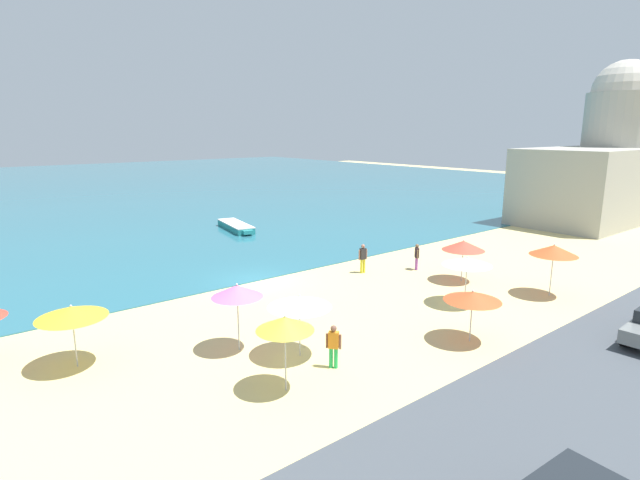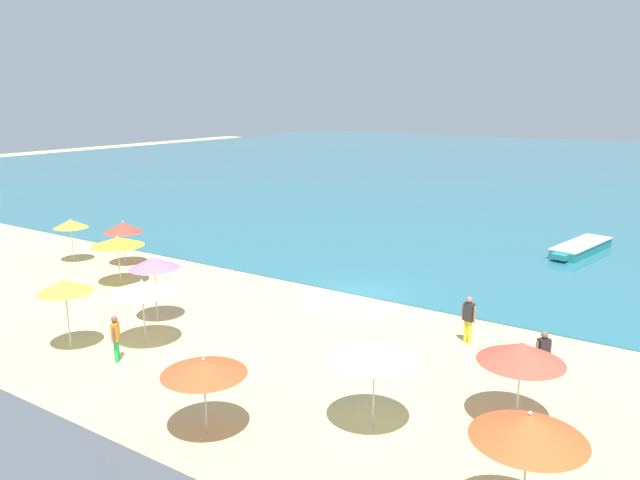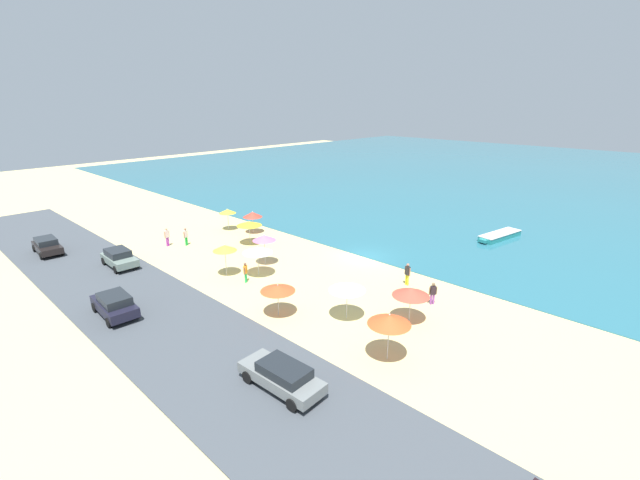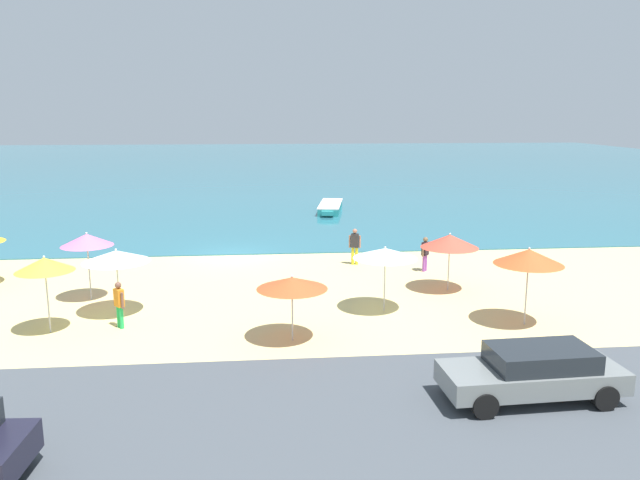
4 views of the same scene
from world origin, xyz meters
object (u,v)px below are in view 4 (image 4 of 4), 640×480
at_px(beach_umbrella_3, 44,265).
at_px(bather_4, 355,244).
at_px(beach_umbrella_8, 292,283).
at_px(beach_umbrella_9, 529,257).
at_px(beach_umbrella_6, 116,256).
at_px(beach_umbrella_0, 87,240).
at_px(beach_umbrella_1, 385,253).
at_px(bather_3, 425,252).
at_px(parked_car_1, 534,372).
at_px(skiff_nearshore, 330,207).
at_px(bather_1, 119,302).
at_px(beach_umbrella_7, 450,241).

height_order(beach_umbrella_3, bather_4, beach_umbrella_3).
distance_m(beach_umbrella_8, beach_umbrella_9, 8.10).
bearing_deg(beach_umbrella_6, beach_umbrella_0, 128.13).
height_order(beach_umbrella_1, bather_3, beach_umbrella_1).
distance_m(beach_umbrella_3, beach_umbrella_6, 2.57).
bearing_deg(bather_3, parked_car_1, -92.85).
relative_size(bather_3, skiff_nearshore, 0.27).
bearing_deg(beach_umbrella_9, skiff_nearshore, 99.03).
xyz_separation_m(bather_4, parked_car_1, (2.37, -14.69, -0.19)).
bearing_deg(skiff_nearshore, beach_umbrella_0, -119.39).
bearing_deg(parked_car_1, beach_umbrella_6, 145.90).
bearing_deg(beach_umbrella_8, bather_1, 163.44).
relative_size(beach_umbrella_6, beach_umbrella_9, 0.89).
bearing_deg(parked_car_1, bather_1, 150.46).
bearing_deg(parked_car_1, beach_umbrella_3, 155.37).
relative_size(beach_umbrella_1, bather_3, 1.52).
xyz_separation_m(beach_umbrella_1, beach_umbrella_9, (4.54, -1.94, 0.22)).
xyz_separation_m(beach_umbrella_3, bather_3, (14.49, 6.80, -1.43)).
relative_size(beach_umbrella_9, bather_4, 1.56).
relative_size(beach_umbrella_0, beach_umbrella_3, 1.02).
xyz_separation_m(beach_umbrella_1, beach_umbrella_6, (-9.63, 0.51, -0.02)).
bearing_deg(beach_umbrella_0, beach_umbrella_6, -51.87).
bearing_deg(beach_umbrella_8, skiff_nearshore, 81.09).
height_order(beach_umbrella_0, bather_1, beach_umbrella_0).
bearing_deg(beach_umbrella_3, beach_umbrella_6, 42.98).
bearing_deg(bather_4, beach_umbrella_6, -145.45).
height_order(beach_umbrella_1, bather_1, beach_umbrella_1).
distance_m(beach_umbrella_0, skiff_nearshore, 23.88).
height_order(beach_umbrella_9, bather_4, beach_umbrella_9).
bearing_deg(beach_umbrella_1, beach_umbrella_9, -23.19).
height_order(bather_1, bather_3, bather_1).
xyz_separation_m(beach_umbrella_1, beach_umbrella_8, (-3.51, -2.72, -0.27)).
bearing_deg(beach_umbrella_3, bather_1, 5.89).
xyz_separation_m(beach_umbrella_6, beach_umbrella_8, (6.11, -3.23, -0.25)).
distance_m(beach_umbrella_0, bather_3, 14.53).
bearing_deg(beach_umbrella_7, beach_umbrella_6, -171.49).
bearing_deg(beach_umbrella_3, beach_umbrella_8, -10.50).
xyz_separation_m(beach_umbrella_7, bather_3, (-0.15, 3.14, -1.16)).
height_order(beach_umbrella_0, beach_umbrella_3, beach_umbrella_0).
height_order(beach_umbrella_7, bather_4, beach_umbrella_7).
bearing_deg(bather_4, skiff_nearshore, 87.90).
relative_size(beach_umbrella_7, bather_3, 1.50).
xyz_separation_m(beach_umbrella_6, beach_umbrella_9, (14.16, -2.46, 0.24)).
bearing_deg(beach_umbrella_6, skiff_nearshore, 65.81).
height_order(beach_umbrella_8, bather_4, beach_umbrella_8).
relative_size(beach_umbrella_8, bather_3, 1.41).
height_order(beach_umbrella_1, beach_umbrella_3, beach_umbrella_3).
bearing_deg(beach_umbrella_9, bather_1, 176.12).
relative_size(beach_umbrella_0, skiff_nearshore, 0.46).
bearing_deg(bather_4, bather_1, -138.66).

